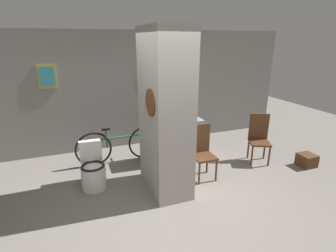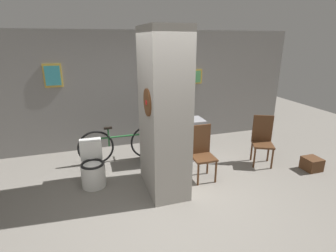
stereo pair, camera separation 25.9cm
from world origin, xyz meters
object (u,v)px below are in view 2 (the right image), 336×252
Objects in this scene: bicycle at (122,144)px; bottle_tall at (165,117)px; chair_near_pillar at (202,151)px; toilet at (93,168)px; chair_by_doorway at (262,139)px.

bicycle is 6.05× the size of bottle_tall.
chair_near_pillar is 1.04m from bottle_tall.
chair_near_pillar is 0.56× the size of bicycle.
toilet is 1.66m from bottle_tall.
chair_near_pillar is at bearing -62.95° from bottle_tall.
bottle_tall is (0.83, -0.28, 0.59)m from bicycle.
chair_near_pillar is 3.36× the size of bottle_tall.
bottle_tall is (1.45, 0.49, 0.64)m from toilet.
chair_by_doorway is 3.36× the size of bottle_tall.
chair_near_pillar is 1.00× the size of chair_by_doorway.
toilet is at bearing -161.32° from bottle_tall.
bottle_tall is at bearing 117.49° from chair_near_pillar.
bicycle is (-2.66, 0.93, -0.15)m from chair_by_doorway.
chair_by_doorway is at bearing -19.58° from bottle_tall.
bottle_tall reaches higher than chair_by_doorway.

